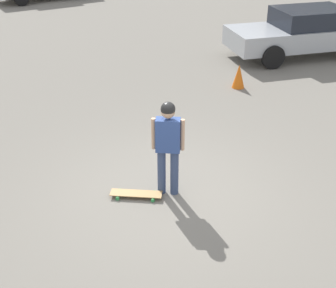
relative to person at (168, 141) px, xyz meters
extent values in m
plane|color=gray|center=(0.00, 0.00, -1.00)|extent=(220.00, 220.00, 0.00)
cylinder|color=#38476B|center=(0.00, 0.11, -0.59)|extent=(0.14, 0.14, 0.83)
cylinder|color=#38476B|center=(0.00, -0.11, -0.59)|extent=(0.14, 0.14, 0.83)
cube|color=#334C8C|center=(0.00, 0.00, 0.11)|extent=(0.22, 0.40, 0.57)
cylinder|color=tan|center=(-0.01, 0.23, 0.12)|extent=(0.07, 0.07, 0.54)
cylinder|color=tan|center=(0.01, -0.23, 0.12)|extent=(0.07, 0.07, 0.54)
sphere|color=tan|center=(0.00, 0.00, 0.52)|extent=(0.22, 0.22, 0.22)
sphere|color=black|center=(0.00, 0.00, 0.56)|extent=(0.24, 0.24, 0.24)
cube|color=tan|center=(-0.20, 0.52, -0.93)|extent=(0.25, 0.88, 0.01)
cylinder|color=green|center=(-0.33, 0.81, -0.97)|extent=(0.03, 0.07, 0.06)
cylinder|color=green|center=(-0.09, 0.82, -0.97)|extent=(0.03, 0.07, 0.06)
cylinder|color=green|center=(-0.31, 0.21, -0.97)|extent=(0.03, 0.07, 0.06)
cylinder|color=green|center=(-0.07, 0.22, -0.97)|extent=(0.03, 0.07, 0.06)
cube|color=#ADB2B7|center=(8.11, -3.19, -0.37)|extent=(3.45, 5.08, 0.59)
cube|color=#1E232D|center=(8.16, -3.30, 0.19)|extent=(2.26, 2.58, 0.53)
cylinder|color=black|center=(6.75, -2.16, -0.66)|extent=(0.45, 0.71, 0.68)
cylinder|color=black|center=(8.33, -1.49, -0.66)|extent=(0.45, 0.71, 0.68)
cylinder|color=black|center=(9.48, -4.22, -0.66)|extent=(0.45, 0.71, 0.68)
cone|color=orange|center=(5.10, -1.18, -0.69)|extent=(0.33, 0.33, 0.63)
camera|label=1|loc=(-6.61, -0.88, 3.55)|focal=50.00mm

